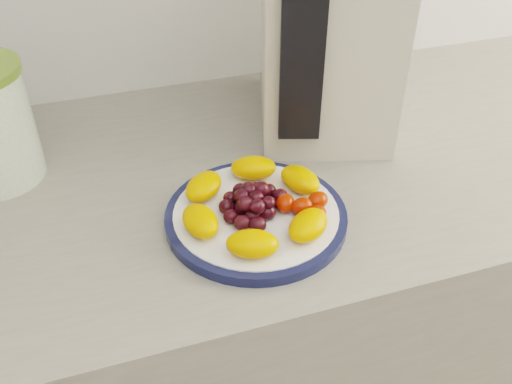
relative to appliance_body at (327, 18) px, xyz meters
name	(u,v)px	position (x,y,z in m)	size (l,w,h in m)	color
counter	(209,360)	(-0.25, -0.11, -0.62)	(3.50, 0.60, 0.90)	gray
cabinet_face	(210,369)	(-0.25, -0.11, -0.65)	(3.48, 0.58, 0.84)	#916752
plate_rim	(256,217)	(-0.19, -0.23, -0.17)	(0.24, 0.24, 0.01)	#141A3E
plate_face	(256,216)	(-0.19, -0.23, -0.17)	(0.22, 0.22, 0.02)	white
appliance_body	(327,18)	(0.00, 0.00, 0.00)	(0.20, 0.28, 0.35)	beige
appliance_panel	(302,54)	(-0.09, -0.12, 0.00)	(0.06, 0.02, 0.26)	black
fruit_plate	(258,203)	(-0.19, -0.24, -0.14)	(0.21, 0.21, 0.03)	orange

